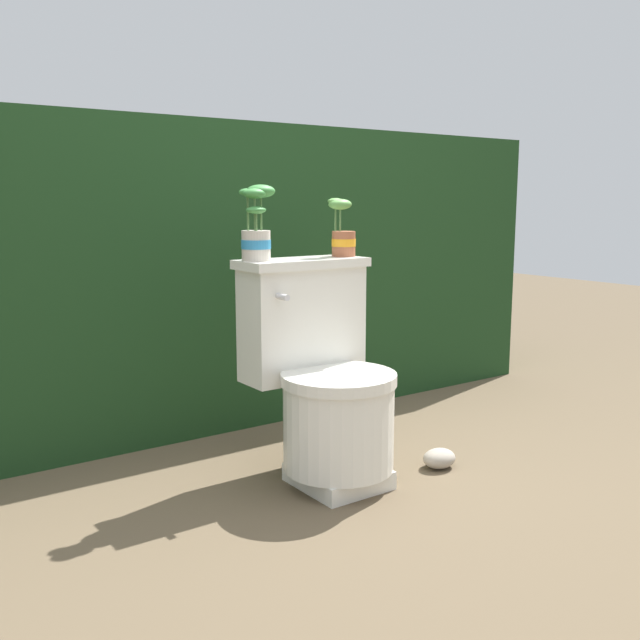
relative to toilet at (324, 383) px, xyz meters
name	(u,v)px	position (x,y,z in m)	size (l,w,h in m)	color
ground_plane	(343,484)	(0.02, -0.09, -0.33)	(12.00, 12.00, 0.00)	brown
hedge_backdrop	(197,272)	(0.02, 0.98, 0.29)	(3.29, 0.75, 1.23)	#193819
toilet	(324,383)	(0.00, 0.00, 0.00)	(0.45, 0.49, 0.73)	silver
potted_plant_left	(256,228)	(-0.17, 0.14, 0.51)	(0.12, 0.10, 0.24)	beige
potted_plant_midleft	(343,233)	(0.17, 0.13, 0.48)	(0.10, 0.08, 0.20)	#9E5638
garden_stone	(439,458)	(0.38, -0.16, -0.29)	(0.12, 0.10, 0.07)	#9E9384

